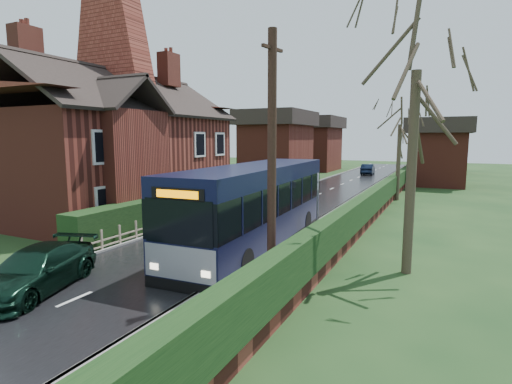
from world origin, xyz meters
The scene contains 18 objects.
ground centered at (0.00, 0.00, 0.00)m, with size 140.00×140.00×0.00m, color #314F22.
road centered at (0.00, 10.00, 0.01)m, with size 6.00×100.00×0.02m, color black.
pavement centered at (4.25, 10.00, 0.07)m, with size 2.50×100.00×0.14m, color slate.
kerb_right centered at (3.05, 10.00, 0.07)m, with size 0.12×100.00×0.14m, color gray.
kerb_left centered at (-3.05, 10.00, 0.05)m, with size 0.12×100.00×0.10m, color gray.
front_hedge centered at (-3.90, 5.00, 0.80)m, with size 1.20×16.00×1.60m, color black.
picket_fence centered at (-3.15, 5.00, 0.45)m, with size 0.10×16.00×0.90m, color gray, non-canonical shape.
right_wall_hedge centered at (5.80, 10.00, 1.02)m, with size 0.60×50.00×1.80m.
brick_house centered at (-8.73, 4.78, 4.38)m, with size 9.30×14.60×10.30m.
bus centered at (2.20, 1.38, 1.72)m, with size 3.11×11.54×3.48m.
car_silver centered at (-2.80, 8.37, 0.77)m, with size 1.82×4.53×1.54m, color #A3A3A8.
car_green centered at (-1.60, -6.00, 0.66)m, with size 1.84×4.53×1.31m, color black.
car_distant centered at (0.32, 38.09, 0.67)m, with size 1.43×4.09×1.35m, color black.
bus_stop_sign centered at (4.00, 4.44, 1.98)m, with size 0.21×0.45×3.01m.
telegraph_pole centered at (4.80, -2.85, 3.89)m, with size 0.26×0.99×7.68m.
tree_right_near centered at (8.37, 0.62, 7.25)m, with size 4.50×4.50×9.71m.
tree_right_far centered at (6.14, 17.57, 5.98)m, with size 4.15×4.15×8.01m.
tree_house_side centered at (-10.80, 10.00, 7.62)m, with size 4.49×4.49×10.19m.
Camera 1 is at (9.46, -13.59, 4.62)m, focal length 28.00 mm.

